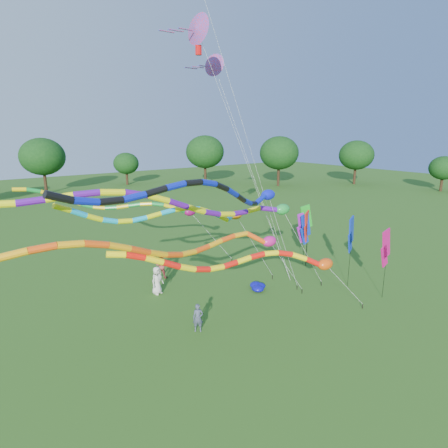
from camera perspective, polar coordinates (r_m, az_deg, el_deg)
ground at (r=22.57m, az=13.01°, el=-13.71°), size 160.00×160.00×0.00m
tree_ring at (r=18.30m, az=1.06°, el=-1.09°), size 121.17×114.66×9.68m
tube_kite_red at (r=19.18m, az=5.19°, el=-5.73°), size 13.86×3.20×6.06m
tube_kite_orange at (r=18.17m, az=-4.01°, el=-3.16°), size 16.35×1.90×7.15m
tube_kite_purple at (r=19.03m, az=-3.60°, el=2.74°), size 18.31×1.40×8.67m
tube_kite_blue at (r=16.43m, az=-0.79°, el=4.45°), size 15.33×4.33×9.24m
tube_kite_cyan at (r=20.73m, az=-5.92°, el=1.40°), size 13.98×1.29×7.75m
tube_kite_green at (r=28.17m, az=-14.12°, el=2.79°), size 14.01×5.64×7.26m
delta_kite_high_a at (r=23.07m, az=-4.19°, el=27.55°), size 8.21×3.19×17.09m
delta_kite_high_c at (r=26.85m, az=-1.60°, el=23.10°), size 5.12×6.02×15.69m
banner_pole_violet at (r=29.72m, az=11.86°, el=-0.53°), size 1.16×0.22×4.29m
banner_pole_green at (r=29.73m, az=12.37°, el=0.54°), size 1.13×0.41×4.85m
banner_pole_magenta_a at (r=25.10m, az=23.40°, el=-3.41°), size 1.16×0.17×4.60m
banner_pole_blue_b at (r=29.22m, az=12.28°, el=-0.73°), size 1.16×0.09×4.33m
banner_pole_red at (r=29.25m, az=12.50°, el=-0.37°), size 1.10×0.53×4.51m
banner_pole_blue_a at (r=25.96m, az=18.78°, el=-1.55°), size 1.11×0.49×4.99m
blue_nylon_heap at (r=25.39m, az=4.98°, el=-9.61°), size 1.50×1.40×0.45m
person_a at (r=24.93m, az=-10.16°, el=-8.45°), size 1.04×0.84×1.85m
person_b at (r=20.40m, az=-3.98°, el=-14.08°), size 0.67×0.61×1.53m
person_c at (r=27.50m, az=-9.52°, el=-6.26°), size 1.11×1.12×1.82m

